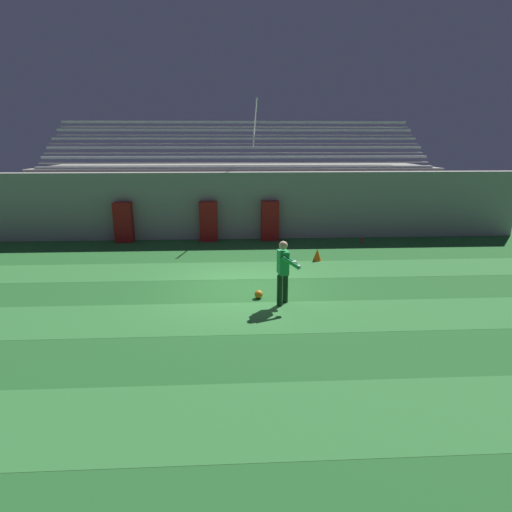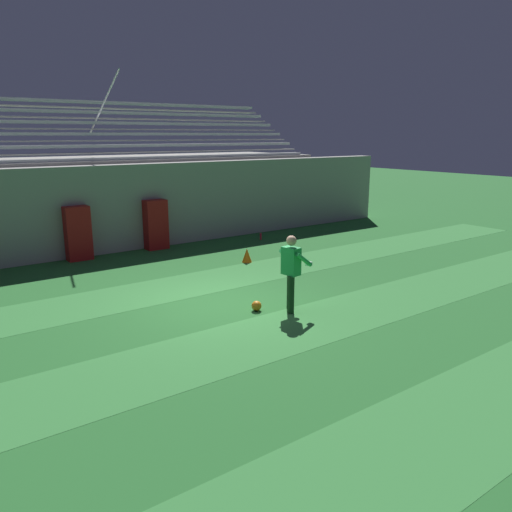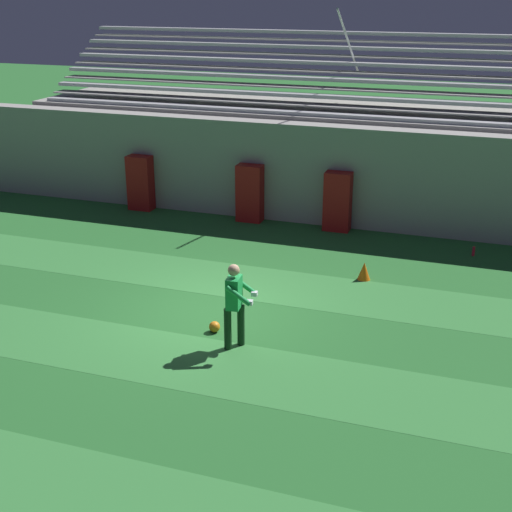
# 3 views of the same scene
# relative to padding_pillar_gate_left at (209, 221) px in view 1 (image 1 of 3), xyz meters

# --- Properties ---
(ground_plane) EXTENTS (80.00, 80.00, 0.00)m
(ground_plane) POSITION_rel_padding_pillar_gate_left_xyz_m (1.28, -5.95, -0.82)
(ground_plane) COLOR #286B2D
(turf_stripe_near) EXTENTS (28.00, 1.91, 0.01)m
(turf_stripe_near) POSITION_rel_padding_pillar_gate_left_xyz_m (1.28, -11.95, -0.82)
(turf_stripe_near) COLOR #38843D
(turf_stripe_near) RESTS_ON ground
(turf_stripe_mid) EXTENTS (28.00, 1.91, 0.01)m
(turf_stripe_mid) POSITION_rel_padding_pillar_gate_left_xyz_m (1.28, -8.12, -0.82)
(turf_stripe_mid) COLOR #38843D
(turf_stripe_mid) RESTS_ON ground
(turf_stripe_far) EXTENTS (28.00, 1.91, 0.01)m
(turf_stripe_far) POSITION_rel_padding_pillar_gate_left_xyz_m (1.28, -4.30, -0.82)
(turf_stripe_far) COLOR #38843D
(turf_stripe_far) RESTS_ON ground
(back_wall) EXTENTS (24.00, 0.60, 2.80)m
(back_wall) POSITION_rel_padding_pillar_gate_left_xyz_m (1.28, 0.55, 0.58)
(back_wall) COLOR #999691
(back_wall) RESTS_ON ground
(padding_pillar_gate_left) EXTENTS (0.73, 0.44, 1.64)m
(padding_pillar_gate_left) POSITION_rel_padding_pillar_gate_left_xyz_m (0.00, 0.00, 0.00)
(padding_pillar_gate_left) COLOR maroon
(padding_pillar_gate_left) RESTS_ON ground
(padding_pillar_gate_right) EXTENTS (0.73, 0.44, 1.64)m
(padding_pillar_gate_right) POSITION_rel_padding_pillar_gate_left_xyz_m (2.56, 0.00, 0.00)
(padding_pillar_gate_right) COLOR maroon
(padding_pillar_gate_right) RESTS_ON ground
(padding_pillar_far_left) EXTENTS (0.73, 0.44, 1.64)m
(padding_pillar_far_left) POSITION_rel_padding_pillar_gate_left_xyz_m (-3.49, 0.00, 0.00)
(padding_pillar_far_left) COLOR maroon
(padding_pillar_far_left) RESTS_ON ground
(bleacher_stand) EXTENTS (18.00, 4.75, 5.83)m
(bleacher_stand) POSITION_rel_padding_pillar_gate_left_xyz_m (1.28, 3.24, 0.69)
(bleacher_stand) COLOR #999691
(bleacher_stand) RESTS_ON ground
(goalkeeper) EXTENTS (0.59, 0.62, 1.67)m
(goalkeeper) POSITION_rel_padding_pillar_gate_left_xyz_m (2.29, -7.30, 0.13)
(goalkeeper) COLOR #143319
(goalkeeper) RESTS_ON ground
(soccer_ball) EXTENTS (0.22, 0.22, 0.22)m
(soccer_ball) POSITION_rel_padding_pillar_gate_left_xyz_m (1.68, -6.86, -0.71)
(soccer_ball) COLOR orange
(soccer_ball) RESTS_ON ground
(traffic_cone) EXTENTS (0.30, 0.30, 0.42)m
(traffic_cone) POSITION_rel_padding_pillar_gate_left_xyz_m (3.96, -3.27, -0.61)
(traffic_cone) COLOR orange
(traffic_cone) RESTS_ON ground
(water_bottle) EXTENTS (0.07, 0.07, 0.24)m
(water_bottle) POSITION_rel_padding_pillar_gate_left_xyz_m (6.28, -0.85, -0.70)
(water_bottle) COLOR red
(water_bottle) RESTS_ON ground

